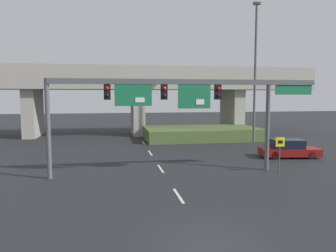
{
  "coord_description": "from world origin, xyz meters",
  "views": [
    {
      "loc": [
        -3.21,
        -10.48,
        5.02
      ],
      "look_at": [
        0.0,
        8.19,
        3.2
      ],
      "focal_mm": 35.0,
      "sensor_mm": 36.0,
      "label": 1
    }
  ],
  "objects": [
    {
      "name": "ground_plane",
      "position": [
        0.0,
        0.0,
        0.0
      ],
      "size": [
        160.0,
        160.0,
        0.0
      ],
      "primitive_type": "plane",
      "color": "black"
    },
    {
      "name": "lane_markings",
      "position": [
        0.0,
        14.21,
        0.0
      ],
      "size": [
        0.14,
        20.63,
        0.01
      ],
      "color": "silver",
      "rests_on": "ground"
    },
    {
      "name": "grass_embankment",
      "position": [
        6.78,
        25.3,
        0.65
      ],
      "size": [
        12.71,
        7.22,
        1.3
      ],
      "color": "#4C6033",
      "rests_on": "ground"
    },
    {
      "name": "signal_gantry",
      "position": [
        1.03,
        9.62,
        4.9
      ],
      "size": [
        17.19,
        0.44,
        5.98
      ],
      "color": "#515456",
      "rests_on": "ground"
    },
    {
      "name": "highway_light_pole_near",
      "position": [
        11.5,
        21.76,
        7.56
      ],
      "size": [
        0.7,
        0.36,
        14.38
      ],
      "color": "#515456",
      "rests_on": "ground"
    },
    {
      "name": "speed_limit_sign",
      "position": [
        7.35,
        8.7,
        1.54
      ],
      "size": [
        0.6,
        0.11,
        2.36
      ],
      "color": "#4C4C4C",
      "rests_on": "ground"
    },
    {
      "name": "parked_sedan_near_right",
      "position": [
        10.72,
        13.43,
        0.67
      ],
      "size": [
        4.8,
        2.48,
        1.45
      ],
      "rotation": [
        0.0,
        0.0,
        -0.15
      ],
      "color": "maroon",
      "rests_on": "ground"
    },
    {
      "name": "overpass_bridge",
      "position": [
        0.0,
        30.88,
        5.91
      ],
      "size": [
        44.28,
        7.02,
        8.39
      ],
      "color": "#A39E93",
      "rests_on": "ground"
    }
  ]
}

